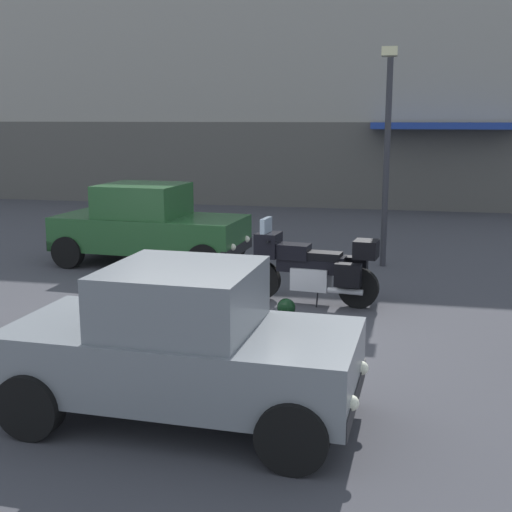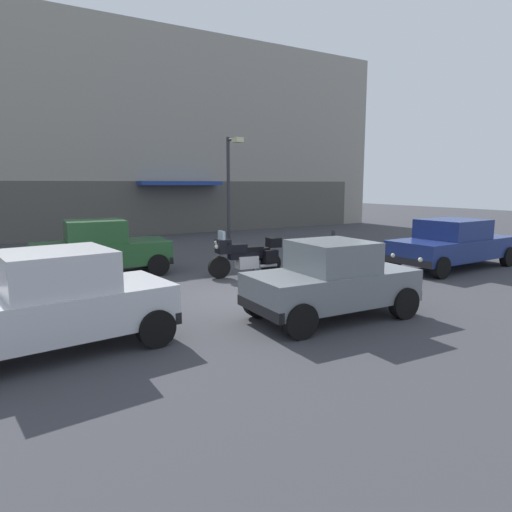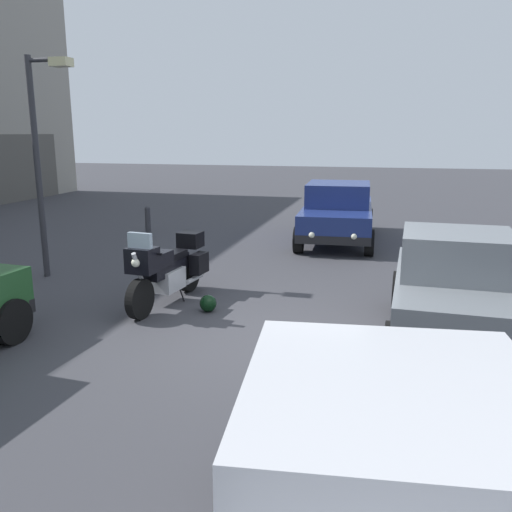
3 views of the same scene
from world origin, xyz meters
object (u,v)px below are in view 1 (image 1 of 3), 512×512
Objects in this scene: motorcycle at (312,266)px; car_compact_side at (183,345)px; car_wagon_end at (149,225)px; helmet at (286,307)px; streetlamp_curbside at (387,134)px.

motorcycle is 4.58m from car_compact_side.
car_wagon_end is (-3.00, 6.79, 0.04)m from car_compact_side.
helmet is 4.70m from streetlamp_curbside.
helmet is 0.07× the size of car_wagon_end.
motorcycle is at bearing -109.26° from streetlamp_curbside.
streetlamp_curbside reaches higher than helmet.
motorcycle is 4.29m from car_wagon_end.
car_wagon_end is 0.93× the size of streetlamp_curbside.
car_compact_side is 0.89× the size of car_wagon_end.
helmet is at bearing 86.26° from car_compact_side.
car_wagon_end reaches higher than car_compact_side.
streetlamp_curbside reaches higher than motorcycle.
motorcycle is 8.07× the size of helmet.
motorcycle is at bearing 83.97° from car_compact_side.
streetlamp_curbside is (1.68, 7.48, 1.87)m from car_compact_side.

